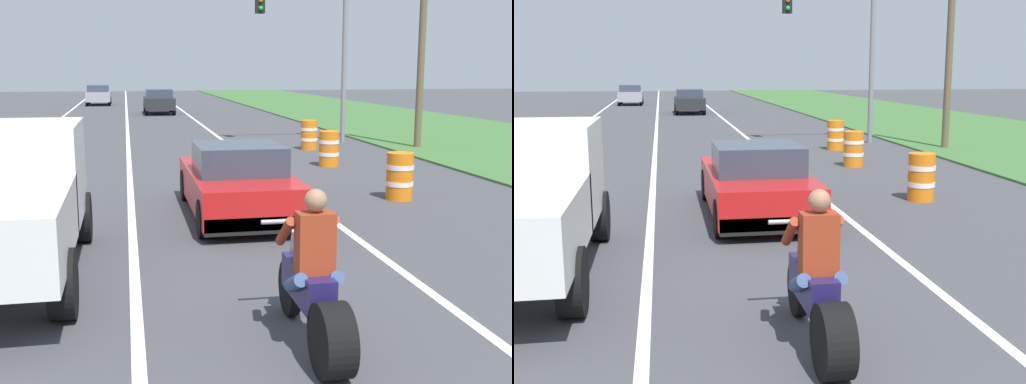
% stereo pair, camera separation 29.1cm
% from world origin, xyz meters
% --- Properties ---
extents(lane_stripe_left_solid, '(0.14, 120.00, 0.01)m').
position_xyz_m(lane_stripe_left_solid, '(-5.40, 20.00, 0.00)').
color(lane_stripe_left_solid, white).
rests_on(lane_stripe_left_solid, ground).
extents(lane_stripe_right_solid, '(0.14, 120.00, 0.01)m').
position_xyz_m(lane_stripe_right_solid, '(1.80, 20.00, 0.00)').
color(lane_stripe_right_solid, white).
rests_on(lane_stripe_right_solid, ground).
extents(lane_stripe_centre_dashed, '(0.14, 120.00, 0.01)m').
position_xyz_m(lane_stripe_centre_dashed, '(-1.80, 20.00, 0.00)').
color(lane_stripe_centre_dashed, white).
rests_on(lane_stripe_centre_dashed, ground).
extents(grass_verge_right, '(10.00, 120.00, 0.06)m').
position_xyz_m(grass_verge_right, '(11.92, 20.00, 0.03)').
color(grass_verge_right, '#3D6B33').
rests_on(grass_verge_right, ground).
extents(motorcycle_with_rider, '(0.70, 2.21, 1.62)m').
position_xyz_m(motorcycle_with_rider, '(-0.09, 3.94, 0.59)').
color(motorcycle_with_rider, black).
rests_on(motorcycle_with_rider, ground).
extents(sports_car_red, '(1.84, 4.30, 1.37)m').
position_xyz_m(sports_car_red, '(0.17, 10.00, 0.63)').
color(sports_car_red, red).
rests_on(sports_car_red, ground).
extents(pickup_truck_left_lane_white, '(2.02, 4.80, 1.98)m').
position_xyz_m(pickup_truck_left_lane_white, '(-3.45, 6.88, 1.11)').
color(pickup_truck_left_lane_white, silver).
rests_on(pickup_truck_left_lane_white, ground).
extents(traffic_light_mast_near, '(3.66, 0.34, 6.00)m').
position_xyz_m(traffic_light_mast_near, '(5.05, 21.48, 3.93)').
color(traffic_light_mast_near, gray).
rests_on(traffic_light_mast_near, ground).
extents(utility_pole_roadside, '(0.24, 0.24, 7.48)m').
position_xyz_m(utility_pole_roadside, '(8.06, 19.15, 3.74)').
color(utility_pole_roadside, brown).
rests_on(utility_pole_roadside, ground).
extents(construction_barrel_nearest, '(0.58, 0.58, 1.00)m').
position_xyz_m(construction_barrel_nearest, '(3.79, 10.84, 0.50)').
color(construction_barrel_nearest, orange).
rests_on(construction_barrel_nearest, ground).
extents(construction_barrel_mid, '(0.58, 0.58, 1.00)m').
position_xyz_m(construction_barrel_mid, '(3.78, 15.74, 0.50)').
color(construction_barrel_mid, orange).
rests_on(construction_barrel_mid, ground).
extents(construction_barrel_far, '(0.58, 0.58, 1.00)m').
position_xyz_m(construction_barrel_far, '(4.28, 19.58, 0.50)').
color(construction_barrel_far, orange).
rests_on(construction_barrel_far, ground).
extents(distant_car_far_ahead, '(1.80, 4.00, 1.50)m').
position_xyz_m(distant_car_far_ahead, '(0.16, 38.61, 0.77)').
color(distant_car_far_ahead, '#262628').
rests_on(distant_car_far_ahead, ground).
extents(distant_car_further_ahead, '(1.80, 4.00, 1.50)m').
position_xyz_m(distant_car_further_ahead, '(-3.82, 49.22, 0.77)').
color(distant_car_further_ahead, '#99999E').
rests_on(distant_car_further_ahead, ground).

